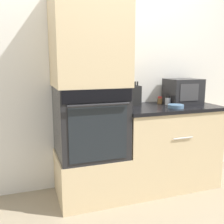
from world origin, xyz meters
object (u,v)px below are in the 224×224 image
microwave (183,91)px  condiment_jar_mid (127,102)px  knife_block (135,95)px  condiment_jar_far (168,100)px  condiment_jar_near (160,100)px  bowl (176,106)px  wall_oven (90,121)px

microwave → condiment_jar_mid: microwave is taller
knife_block → condiment_jar_far: 0.37m
microwave → condiment_jar_near: 0.29m
microwave → bowl: bearing=-133.8°
condiment_jar_mid → condiment_jar_far: condiment_jar_mid is taller
wall_oven → knife_block: (0.54, 0.14, 0.21)m
microwave → knife_block: 0.59m
wall_oven → knife_block: size_ratio=2.66×
microwave → bowl: size_ratio=2.32×
condiment_jar_near → knife_block: bearing=-177.8°
bowl → condiment_jar_near: bearing=91.5°
bowl → condiment_jar_far: size_ratio=1.64×
condiment_jar_mid → condiment_jar_near: bearing=15.4°
bowl → wall_oven: bearing=169.7°
wall_oven → condiment_jar_far: bearing=4.3°
microwave → knife_block: (-0.59, 0.02, -0.03)m
bowl → condiment_jar_mid: size_ratio=1.47×
bowl → knife_block: bearing=136.8°
wall_oven → condiment_jar_mid: (0.41, 0.03, 0.16)m
microwave → condiment_jar_near: bearing=172.9°
condiment_jar_near → microwave: bearing=-7.1°
microwave → condiment_jar_mid: size_ratio=3.42×
wall_oven → condiment_jar_near: (0.85, 0.16, 0.15)m
wall_oven → microwave: microwave is taller
microwave → condiment_jar_far: (-0.23, -0.05, -0.09)m
condiment_jar_near → condiment_jar_mid: size_ratio=0.73×
microwave → condiment_jar_near: size_ratio=4.71×
knife_block → condiment_jar_near: 0.32m
microwave → condiment_jar_mid: 0.73m
knife_block → condiment_jar_near: knife_block is taller
condiment_jar_near → condiment_jar_far: bearing=-61.3°
wall_oven → knife_block: knife_block is taller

